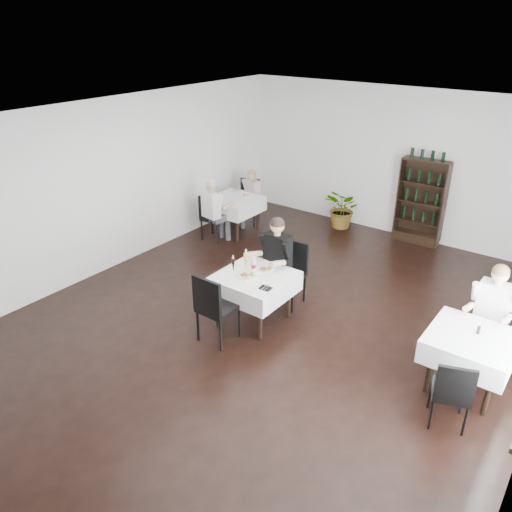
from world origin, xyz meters
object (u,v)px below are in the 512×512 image
Objects in this scene: wine_shelf at (421,203)px; diner_main at (274,257)px; main_table at (255,284)px; potted_tree at (343,209)px.

diner_main is (-0.92, -3.80, 0.02)m from wine_shelf.
main_table is (-0.90, -4.31, -0.23)m from wine_shelf.
wine_shelf is 1.63m from potted_tree.
main_table is 0.57m from diner_main.
diner_main reaches higher than main_table.
wine_shelf is 1.17× the size of diner_main.
potted_tree is (-1.56, -0.22, -0.42)m from wine_shelf.
main_table is 1.19× the size of potted_tree.
main_table is at bearing -80.79° from potted_tree.
potted_tree reaches higher than main_table.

